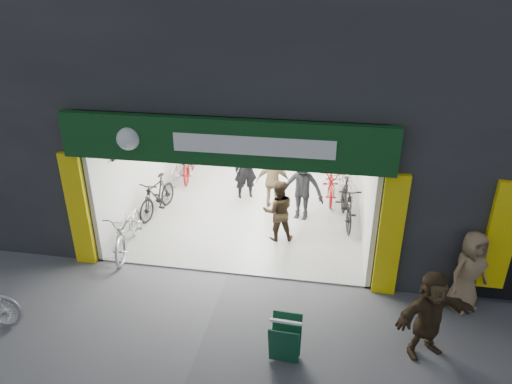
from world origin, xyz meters
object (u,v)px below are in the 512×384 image
(bike_right_front, at_px, (347,203))
(sandwich_board, at_px, (285,339))
(bike_left_front, at_px, (128,229))
(pedestrian_near, at_px, (469,272))

(bike_right_front, xyz_separation_m, sandwich_board, (-1.01, -4.98, -0.16))
(bike_left_front, relative_size, bike_right_front, 1.07)
(bike_left_front, relative_size, sandwich_board, 2.68)
(bike_right_front, bearing_deg, bike_left_front, -162.74)
(bike_right_front, distance_m, sandwich_board, 5.08)
(bike_left_front, xyz_separation_m, sandwich_board, (3.99, -2.81, -0.12))
(sandwich_board, bearing_deg, bike_left_front, 147.51)
(bike_right_front, xyz_separation_m, pedestrian_near, (2.21, -3.07, 0.25))
(pedestrian_near, bearing_deg, sandwich_board, 178.88)
(bike_left_front, xyz_separation_m, bike_right_front, (5.00, 2.17, 0.04))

